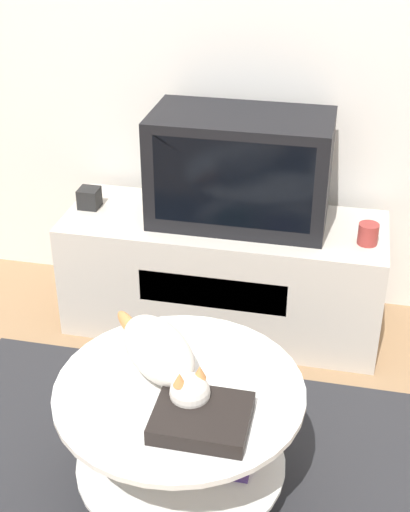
{
  "coord_description": "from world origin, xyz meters",
  "views": [
    {
      "loc": [
        0.5,
        -1.56,
        1.76
      ],
      "look_at": [
        0.06,
        0.48,
        0.56
      ],
      "focal_mm": 50.0,
      "sensor_mm": 36.0,
      "label": 1
    }
  ],
  "objects_px": {
    "tv": "(240,169)",
    "cat": "(162,355)",
    "dvd_box": "(202,418)",
    "speaker": "(89,198)"
  },
  "relations": [
    {
      "from": "dvd_box",
      "to": "tv",
      "type": "bearing_deg",
      "value": 94.88
    },
    {
      "from": "tv",
      "to": "speaker",
      "type": "height_order",
      "value": "tv"
    },
    {
      "from": "dvd_box",
      "to": "cat",
      "type": "xyz_separation_m",
      "value": [
        -0.16,
        0.18,
        0.05
      ]
    },
    {
      "from": "tv",
      "to": "cat",
      "type": "bearing_deg",
      "value": -93.77
    },
    {
      "from": "speaker",
      "to": "cat",
      "type": "bearing_deg",
      "value": -58.72
    },
    {
      "from": "speaker",
      "to": "dvd_box",
      "type": "relative_size",
      "value": 0.32
    },
    {
      "from": "dvd_box",
      "to": "cat",
      "type": "relative_size",
      "value": 0.6
    },
    {
      "from": "tv",
      "to": "cat",
      "type": "distance_m",
      "value": 0.95
    },
    {
      "from": "tv",
      "to": "cat",
      "type": "height_order",
      "value": "tv"
    },
    {
      "from": "cat",
      "to": "dvd_box",
      "type": "bearing_deg",
      "value": -0.73
    }
  ]
}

